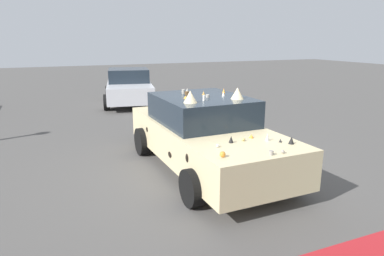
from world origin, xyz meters
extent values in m
plane|color=#514F4C|center=(0.00, 0.00, 0.00)|extent=(60.00, 60.00, 0.00)
cube|color=beige|center=(0.00, 0.00, 0.61)|extent=(4.58, 1.93, 0.69)
cube|color=#1E2833|center=(0.19, 0.00, 1.22)|extent=(2.06, 1.73, 0.54)
cylinder|color=black|center=(-1.39, -0.97, 0.31)|extent=(0.63, 0.23, 0.63)
cylinder|color=black|center=(-1.43, 0.90, 0.31)|extent=(0.63, 0.23, 0.63)
cylinder|color=black|center=(1.43, -0.90, 0.31)|extent=(0.63, 0.23, 0.63)
cylinder|color=black|center=(1.39, 0.97, 0.31)|extent=(0.63, 0.23, 0.63)
ellipsoid|color=black|center=(-1.18, 0.89, 0.74)|extent=(0.11, 0.02, 0.15)
ellipsoid|color=black|center=(-0.38, 0.91, 0.54)|extent=(0.17, 0.02, 0.11)
ellipsoid|color=black|center=(1.82, -0.88, 0.48)|extent=(0.14, 0.02, 0.13)
ellipsoid|color=black|center=(1.04, 0.94, 0.68)|extent=(0.11, 0.02, 0.11)
ellipsoid|color=black|center=(0.86, -0.90, 0.73)|extent=(0.17, 0.02, 0.10)
ellipsoid|color=black|center=(-0.56, -0.93, 0.46)|extent=(0.14, 0.02, 0.11)
ellipsoid|color=black|center=(0.27, -0.91, 0.64)|extent=(0.12, 0.02, 0.15)
ellipsoid|color=black|center=(-0.80, -0.94, 0.54)|extent=(0.15, 0.02, 0.14)
ellipsoid|color=black|center=(0.20, -0.91, 0.71)|extent=(0.10, 0.02, 0.14)
ellipsoid|color=black|center=(-0.81, -0.94, 0.76)|extent=(0.14, 0.02, 0.15)
cone|color=black|center=(-1.34, 0.16, 1.01)|extent=(0.10, 0.10, 0.12)
cone|color=black|center=(-1.78, -0.72, 1.02)|extent=(0.13, 0.13, 0.13)
sphere|color=gray|center=(-2.12, -0.29, 0.98)|extent=(0.06, 0.06, 0.06)
cylinder|color=gray|center=(-2.11, -0.08, 0.99)|extent=(0.09, 0.09, 0.07)
cone|color=orange|center=(-1.23, -0.30, 0.99)|extent=(0.12, 0.12, 0.07)
sphere|color=orange|center=(-1.91, 0.63, 1.00)|extent=(0.09, 0.09, 0.09)
cone|color=silver|center=(-1.47, -0.46, 1.02)|extent=(0.08, 0.08, 0.13)
cone|color=black|center=(-1.63, -0.61, 0.98)|extent=(0.07, 0.07, 0.06)
sphere|color=silver|center=(-1.47, 0.48, 0.98)|extent=(0.05, 0.05, 0.05)
sphere|color=tan|center=(-1.33, -0.08, 0.98)|extent=(0.06, 0.06, 0.06)
cone|color=#A87A38|center=(0.34, -0.11, 1.53)|extent=(0.08, 0.08, 0.08)
cylinder|color=#51381E|center=(0.50, 0.21, 1.53)|extent=(0.12, 0.12, 0.07)
cylinder|color=gray|center=(0.04, -0.05, 1.52)|extent=(0.11, 0.11, 0.05)
cone|color=orange|center=(0.43, -0.63, 1.54)|extent=(0.06, 0.06, 0.10)
cylinder|color=silver|center=(-0.28, 0.17, 1.54)|extent=(0.05, 0.05, 0.11)
cone|color=gray|center=(1.00, -0.01, 1.52)|extent=(0.07, 0.07, 0.07)
cone|color=silver|center=(0.08, -0.43, 1.53)|extent=(0.09, 0.09, 0.08)
cone|color=orange|center=(0.10, 0.40, 1.51)|extent=(0.12, 0.12, 0.05)
cylinder|color=gray|center=(0.65, 0.22, 1.54)|extent=(0.09, 0.09, 0.09)
cone|color=beige|center=(-0.35, -0.51, 1.60)|extent=(0.25, 0.25, 0.22)
cone|color=beige|center=(-0.37, 0.49, 1.60)|extent=(0.25, 0.25, 0.22)
cube|color=silver|center=(7.91, -0.25, 0.57)|extent=(4.22, 2.47, 0.63)
cube|color=#1E2833|center=(8.12, -0.29, 1.16)|extent=(1.97, 1.89, 0.53)
cylinder|color=black|center=(6.54, -0.88, 0.30)|extent=(0.64, 0.33, 0.61)
cylinder|color=black|center=(6.88, 0.86, 0.30)|extent=(0.64, 0.33, 0.61)
cylinder|color=black|center=(8.94, -1.36, 0.30)|extent=(0.64, 0.33, 0.61)
cylinder|color=black|center=(9.29, 0.39, 0.30)|extent=(0.64, 0.33, 0.61)
camera|label=1|loc=(-6.10, 2.89, 2.63)|focal=32.13mm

